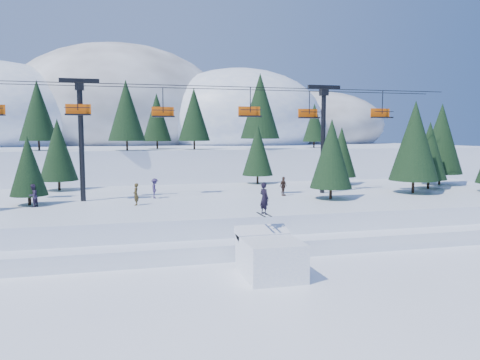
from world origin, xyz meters
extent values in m
plane|color=white|center=(0.00, 0.00, 0.00)|extent=(160.00, 160.00, 0.00)
cube|color=white|center=(0.00, 18.00, 1.25)|extent=(70.00, 22.00, 2.50)
cube|color=white|center=(0.00, 8.00, 0.55)|extent=(70.00, 6.00, 1.10)
cube|color=white|center=(0.00, 68.00, 3.00)|extent=(110.00, 60.00, 6.00)
ellipsoid|color=#605B59|center=(-6.00, 78.00, 13.26)|extent=(44.00, 39.60, 26.40)
ellipsoid|color=white|center=(18.00, 70.00, 11.42)|extent=(34.00, 30.60, 19.72)
ellipsoid|color=#605B59|center=(38.00, 76.00, 10.12)|extent=(30.00, 27.00, 15.00)
cylinder|color=black|center=(-4.96, 39.27, 6.64)|extent=(0.26, 0.26, 1.28)
cone|color=#1B3719|center=(-4.96, 39.27, 11.21)|extent=(4.75, 4.75, 7.85)
cylinder|color=black|center=(4.24, 41.66, 6.60)|extent=(0.26, 0.26, 1.19)
cone|color=#1B3719|center=(4.24, 41.66, 10.86)|extent=(4.44, 4.44, 7.34)
cylinder|color=black|center=(13.43, 40.25, 6.75)|extent=(0.26, 0.26, 1.49)
cone|color=#1B3719|center=(13.43, 40.25, 12.08)|extent=(5.54, 5.54, 9.17)
cylinder|color=black|center=(-16.09, 42.25, 6.64)|extent=(0.26, 0.26, 1.28)
cone|color=#1B3719|center=(-16.09, 42.25, 11.20)|extent=(4.74, 4.74, 7.84)
cylinder|color=black|center=(23.46, 44.35, 6.48)|extent=(0.26, 0.26, 0.96)
cone|color=#1B3719|center=(23.46, 44.35, 9.90)|extent=(3.56, 3.56, 5.88)
cylinder|color=black|center=(-0.60, 45.36, 6.56)|extent=(0.26, 0.26, 1.12)
cone|color=#1B3719|center=(-0.60, 45.36, 10.56)|extent=(4.16, 4.16, 6.88)
cube|color=white|center=(2.39, 1.61, 1.09)|extent=(3.21, 3.97, 2.17)
cube|color=white|center=(2.39, 3.31, 2.22)|extent=(3.21, 1.39, 0.77)
imported|color=black|center=(2.49, 3.21, 4.33)|extent=(0.70, 0.83, 1.93)
cube|color=black|center=(2.29, 3.21, 3.35)|extent=(0.11, 1.65, 0.03)
cube|color=black|center=(2.69, 3.21, 3.35)|extent=(0.11, 1.65, 0.03)
cylinder|color=black|center=(-9.00, 18.00, 7.50)|extent=(0.44, 0.44, 10.00)
cube|color=black|center=(-9.00, 18.00, 12.60)|extent=(3.20, 0.35, 0.35)
cube|color=black|center=(-9.00, 18.00, 12.15)|extent=(0.70, 0.70, 0.70)
cylinder|color=black|center=(13.00, 18.00, 7.50)|extent=(0.44, 0.44, 10.00)
cube|color=black|center=(13.00, 18.00, 12.60)|extent=(3.20, 0.35, 0.35)
cube|color=black|center=(13.00, 18.00, 12.15)|extent=(0.70, 0.70, 0.70)
cylinder|color=black|center=(2.00, 16.80, 12.30)|extent=(46.00, 0.06, 0.06)
cylinder|color=black|center=(2.00, 19.20, 12.30)|extent=(46.00, 0.06, 0.06)
cylinder|color=black|center=(-9.10, 16.80, 11.20)|extent=(0.08, 0.08, 2.20)
cube|color=black|center=(-9.10, 16.80, 9.75)|extent=(2.00, 0.75, 0.12)
cube|color=#F25A09|center=(-9.10, 17.18, 10.20)|extent=(2.00, 0.10, 0.85)
cylinder|color=black|center=(-9.10, 16.45, 10.30)|extent=(2.00, 0.06, 0.06)
cylinder|color=black|center=(-2.03, 19.20, 11.20)|extent=(0.08, 0.08, 2.20)
cube|color=black|center=(-2.03, 19.20, 9.75)|extent=(2.00, 0.75, 0.12)
cube|color=#F25A09|center=(-2.03, 19.58, 10.20)|extent=(2.00, 0.10, 0.85)
cylinder|color=black|center=(-2.03, 18.85, 10.30)|extent=(2.00, 0.06, 0.06)
cylinder|color=black|center=(5.42, 16.80, 11.20)|extent=(0.08, 0.08, 2.20)
cube|color=black|center=(5.42, 16.80, 9.75)|extent=(2.00, 0.75, 0.12)
cube|color=#F25A09|center=(5.42, 17.18, 10.20)|extent=(2.00, 0.10, 0.85)
cylinder|color=black|center=(5.42, 16.45, 10.30)|extent=(2.00, 0.06, 0.06)
cylinder|color=black|center=(12.05, 19.20, 11.20)|extent=(0.08, 0.08, 2.20)
cube|color=black|center=(12.05, 19.20, 9.75)|extent=(2.00, 0.75, 0.12)
cube|color=#F25A09|center=(12.05, 19.58, 10.20)|extent=(2.00, 0.10, 0.85)
cylinder|color=black|center=(12.05, 18.85, 10.30)|extent=(2.00, 0.06, 0.06)
cylinder|color=black|center=(18.52, 16.80, 11.20)|extent=(0.08, 0.08, 2.20)
cube|color=black|center=(18.52, 16.80, 9.75)|extent=(2.00, 0.75, 0.12)
cube|color=#F25A09|center=(18.52, 17.18, 10.20)|extent=(2.00, 0.10, 0.85)
cylinder|color=black|center=(18.52, 16.45, 10.30)|extent=(2.00, 0.06, 0.06)
cylinder|color=black|center=(21.46, 15.76, 3.12)|extent=(0.26, 0.26, 1.24)
cone|color=#1B3719|center=(21.46, 15.76, 7.55)|extent=(4.61, 4.61, 7.62)
cylinder|color=black|center=(25.17, 18.49, 2.99)|extent=(0.26, 0.26, 0.97)
cone|color=#1B3719|center=(25.17, 18.49, 6.47)|extent=(3.62, 3.62, 5.98)
cylinder|color=black|center=(28.80, 21.45, 3.13)|extent=(0.26, 0.26, 1.27)
cone|color=#1B3719|center=(28.80, 21.45, 7.67)|extent=(4.72, 4.72, 7.80)
cylinder|color=black|center=(18.11, 24.30, 2.95)|extent=(0.26, 0.26, 0.90)
cone|color=#1B3719|center=(18.11, 24.30, 6.18)|extent=(3.36, 3.36, 5.55)
cylinder|color=black|center=(-11.90, 26.49, 3.01)|extent=(0.26, 0.26, 1.01)
cone|color=#1B3719|center=(-11.90, 26.49, 6.61)|extent=(3.75, 3.75, 6.21)
cylinder|color=black|center=(9.39, 27.82, 2.97)|extent=(0.26, 0.26, 0.95)
cone|color=#1B3719|center=(9.39, 27.82, 6.36)|extent=(3.52, 3.52, 5.82)
cylinder|color=black|center=(-13.01, 16.71, 2.89)|extent=(0.26, 0.26, 0.78)
cone|color=#1B3719|center=(-13.01, 16.71, 5.68)|extent=(2.90, 2.90, 4.80)
cylinder|color=black|center=(11.95, 13.92, 2.99)|extent=(0.26, 0.26, 0.98)
cone|color=#1B3719|center=(11.95, 13.92, 6.50)|extent=(3.65, 3.65, 6.03)
imported|color=#322741|center=(-12.55, 15.54, 3.40)|extent=(0.97, 1.07, 1.81)
imported|color=#352952|center=(-2.96, 18.21, 3.39)|extent=(0.80, 1.22, 1.77)
imported|color=#432D23|center=(8.65, 17.01, 3.38)|extent=(1.09, 0.96, 1.76)
imported|color=#46381A|center=(-4.73, 14.46, 3.39)|extent=(0.52, 0.71, 1.78)
cylinder|color=black|center=(5.00, 4.77, 0.45)|extent=(0.06, 0.06, 0.90)
cylinder|color=black|center=(7.61, 5.80, 0.45)|extent=(0.06, 0.06, 0.90)
cube|color=#F25A09|center=(6.31, 5.29, 0.55)|extent=(2.62, 1.07, 0.55)
cylinder|color=black|center=(10.06, 6.66, 0.45)|extent=(0.06, 0.06, 0.90)
cylinder|color=black|center=(12.76, 5.90, 0.45)|extent=(0.06, 0.06, 0.90)
cube|color=#F25A09|center=(11.41, 6.28, 0.55)|extent=(2.71, 0.80, 0.55)
camera|label=1|loc=(-5.87, -23.48, 8.25)|focal=35.00mm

